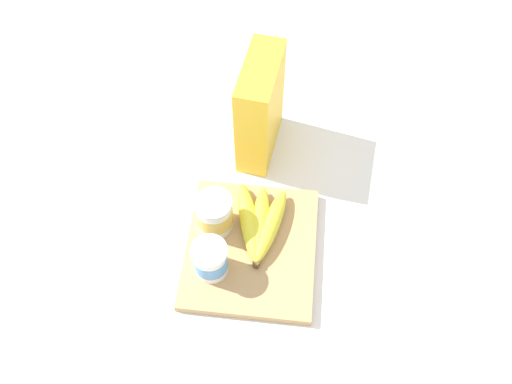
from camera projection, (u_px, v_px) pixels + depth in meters
The scene contains 6 objects.
ground_plane at pixel (251, 250), 1.05m from camera, with size 2.40×2.40×0.00m, color silver.
cutting_board at pixel (251, 248), 1.04m from camera, with size 0.29×0.26×0.02m, color tan.
cereal_box at pixel (260, 109), 1.09m from camera, with size 0.18×0.07×0.24m, color yellow.
yogurt_cup_front at pixel (211, 260), 0.97m from camera, with size 0.07×0.07×0.08m.
yogurt_cup_back at pixel (214, 214), 1.02m from camera, with size 0.07×0.07×0.09m.
banana_bunch at pixel (260, 224), 1.04m from camera, with size 0.19×0.12×0.03m.
Camera 1 is at (-0.45, -0.06, 0.95)m, focal length 36.22 mm.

